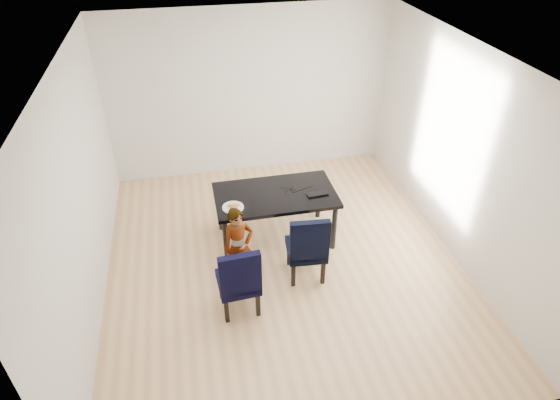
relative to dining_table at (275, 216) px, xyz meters
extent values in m
cube|color=tan|center=(0.00, -0.50, -0.38)|extent=(4.50, 5.00, 0.01)
cube|color=white|center=(0.00, -0.50, 2.33)|extent=(4.50, 5.00, 0.01)
cube|color=silver|center=(0.00, 2.00, 0.98)|extent=(4.50, 0.01, 2.70)
cube|color=white|center=(0.00, -3.00, 0.98)|extent=(4.50, 0.01, 2.70)
cube|color=silver|center=(-2.25, -0.50, 0.98)|extent=(0.01, 5.00, 2.70)
cube|color=white|center=(2.25, -0.50, 0.98)|extent=(0.01, 5.00, 2.70)
cube|color=black|center=(0.00, 0.00, 0.00)|extent=(1.60, 0.90, 0.75)
cube|color=black|center=(-0.67, -1.16, 0.10)|extent=(0.48, 0.50, 0.95)
cube|color=black|center=(0.23, -0.78, 0.11)|extent=(0.51, 0.53, 0.97)
imported|color=#FFA315|center=(-0.60, -0.70, 0.15)|extent=(0.44, 0.34, 1.06)
cylinder|color=silver|center=(-0.59, -0.21, 0.38)|extent=(0.28, 0.28, 0.02)
ellipsoid|color=gold|center=(-0.57, -0.20, 0.42)|extent=(0.18, 0.11, 0.06)
imported|color=black|center=(0.54, -0.09, 0.39)|extent=(0.31, 0.21, 0.02)
torus|color=black|center=(0.21, 0.01, 0.38)|extent=(0.17, 0.17, 0.01)
camera|label=1|loc=(-1.01, -5.02, 3.81)|focal=30.00mm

